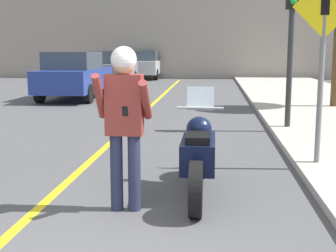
{
  "coord_description": "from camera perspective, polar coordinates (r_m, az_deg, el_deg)",
  "views": [
    {
      "loc": [
        1.36,
        -2.94,
        1.79
      ],
      "look_at": [
        0.79,
        2.86,
        0.82
      ],
      "focal_mm": 50.0,
      "sensor_mm": 36.0,
      "label": 1
    }
  ],
  "objects": [
    {
      "name": "road_center_line",
      "position": [
        9.33,
        -6.67,
        -1.69
      ],
      "size": [
        0.12,
        36.0,
        0.01
      ],
      "color": "yellow",
      "rests_on": "ground"
    },
    {
      "name": "traffic_light",
      "position": [
        10.4,
        14.86,
        12.42
      ],
      "size": [
        0.26,
        0.3,
        3.25
      ],
      "color": "#2D2D30",
      "rests_on": "sidewalk_curb"
    },
    {
      "name": "parked_car_silver",
      "position": [
        28.23,
        -2.85,
        7.52
      ],
      "size": [
        1.88,
        4.2,
        1.68
      ],
      "color": "black",
      "rests_on": "ground"
    },
    {
      "name": "building_backdrop",
      "position": [
        29.09,
        2.95,
        14.57
      ],
      "size": [
        28.0,
        1.2,
        8.81
      ],
      "color": "gray",
      "rests_on": "ground"
    },
    {
      "name": "crossing_sign",
      "position": [
        7.17,
        18.32,
        8.62
      ],
      "size": [
        0.91,
        0.08,
        2.72
      ],
      "color": "slate",
      "rests_on": "sidewalk_curb"
    },
    {
      "name": "motorcycle",
      "position": [
        5.77,
        3.74,
        -3.54
      ],
      "size": [
        0.62,
        2.19,
        1.29
      ],
      "color": "black",
      "rests_on": "ground"
    },
    {
      "name": "person_biker",
      "position": [
        5.1,
        -5.34,
        1.91
      ],
      "size": [
        0.59,
        0.49,
        1.82
      ],
      "color": "#282D4C",
      "rests_on": "ground"
    },
    {
      "name": "parked_car_blue",
      "position": [
        17.04,
        -11.34,
        6.1
      ],
      "size": [
        1.88,
        4.2,
        1.68
      ],
      "color": "black",
      "rests_on": "ground"
    },
    {
      "name": "parked_car_grey",
      "position": [
        23.01,
        -6.8,
        7.03
      ],
      "size": [
        1.88,
        4.2,
        1.68
      ],
      "color": "black",
      "rests_on": "ground"
    }
  ]
}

